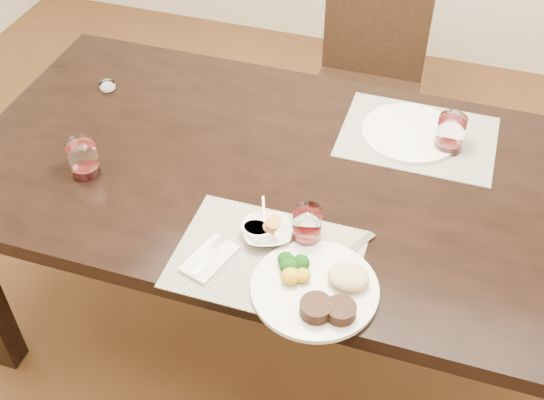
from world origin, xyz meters
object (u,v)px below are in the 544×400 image
(wine_glass_near, at_px, (307,228))
(cracker_bowl, at_px, (267,232))
(chair_far, at_px, (367,75))
(dinner_plate, at_px, (320,289))
(steak_knife, at_px, (345,274))
(far_plate, at_px, (410,133))

(wine_glass_near, bearing_deg, cracker_bowl, -169.78)
(chair_far, bearing_deg, dinner_plate, -83.64)
(dinner_plate, relative_size, steak_knife, 1.24)
(dinner_plate, distance_m, steak_knife, 0.08)
(steak_knife, relative_size, far_plate, 0.84)
(chair_far, bearing_deg, wine_glass_near, -86.59)
(steak_knife, xyz_separation_m, cracker_bowl, (-0.22, 0.07, 0.01))
(chair_far, bearing_deg, far_plate, -69.38)
(dinner_plate, height_order, steak_knife, dinner_plate)
(far_plate, bearing_deg, cracker_bowl, -117.50)
(steak_knife, height_order, cracker_bowl, cracker_bowl)
(dinner_plate, distance_m, wine_glass_near, 0.18)
(cracker_bowl, bearing_deg, steak_knife, -17.17)
(dinner_plate, xyz_separation_m, wine_glass_near, (-0.08, 0.16, 0.03))
(dinner_plate, height_order, far_plate, dinner_plate)
(chair_far, relative_size, dinner_plate, 2.92)
(chair_far, distance_m, wine_glass_near, 1.22)
(chair_far, xyz_separation_m, far_plate, (0.25, -0.67, 0.26))
(chair_far, xyz_separation_m, cracker_bowl, (-0.03, -1.20, 0.27))
(dinner_plate, relative_size, cracker_bowl, 1.90)
(steak_knife, bearing_deg, far_plate, 113.53)
(chair_far, distance_m, far_plate, 0.76)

